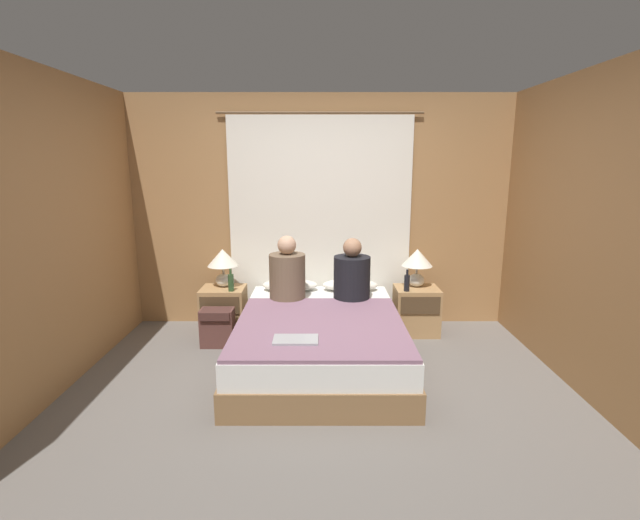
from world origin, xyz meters
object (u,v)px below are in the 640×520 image
bed (320,340)px  person_left_in_bed (287,274)px  nightstand_left (224,310)px  pillow_right (350,285)px  person_right_in_bed (352,276)px  laptop_on_bed (296,340)px  pillow_left (290,285)px  nightstand_right (416,310)px  lamp_left (223,261)px  beer_bottle_on_right_stand (407,282)px  lamp_right (417,261)px  backpack_on_floor (217,325)px  beer_bottle_on_left_stand (231,282)px

bed → person_left_in_bed: 0.77m
nightstand_left → pillow_right: size_ratio=0.85×
person_right_in_bed → laptop_on_bed: 1.27m
nightstand_left → pillow_left: pillow_left is taller
nightstand_right → lamp_left: (-2.04, 0.06, 0.52)m
person_left_in_bed → beer_bottle_on_right_stand: (1.21, 0.14, -0.12)m
pillow_left → laptop_on_bed: size_ratio=1.73×
lamp_right → backpack_on_floor: (-2.04, -0.41, -0.56)m
nightstand_right → beer_bottle_on_left_stand: 1.96m
laptop_on_bed → backpack_on_floor: (-0.83, 1.04, -0.27)m
nightstand_left → laptop_on_bed: 1.64m
pillow_left → laptop_on_bed: 1.50m
lamp_right → beer_bottle_on_left_stand: bearing=-174.7°
bed → lamp_left: lamp_left is taller
lamp_right → pillow_right: size_ratio=0.69×
nightstand_right → backpack_on_floor: nightstand_right is taller
pillow_right → nightstand_right: bearing=-8.0°
pillow_left → person_right_in_bed: bearing=-28.8°
bed → nightstand_left: (-1.02, 0.75, 0.03)m
beer_bottle_on_left_stand → beer_bottle_on_right_stand: (1.80, -0.00, -0.00)m
beer_bottle_on_left_stand → backpack_on_floor: beer_bottle_on_left_stand is taller
nightstand_right → lamp_right: size_ratio=1.24×
nightstand_right → person_left_in_bed: size_ratio=0.77×
nightstand_right → pillow_left: size_ratio=0.85×
pillow_right → beer_bottle_on_left_stand: (-1.23, -0.21, 0.09)m
nightstand_left → beer_bottle_on_right_stand: beer_bottle_on_right_stand is taller
beer_bottle_on_right_stand → laptop_on_bed: beer_bottle_on_right_stand is taller
lamp_left → person_right_in_bed: bearing=-13.3°
lamp_right → person_left_in_bed: (-1.34, -0.32, -0.06)m
pillow_left → lamp_right: bearing=-1.5°
lamp_right → lamp_left: bearing=180.0°
bed → pillow_right: bearing=69.2°
nightstand_right → lamp_right: bearing=90.0°
nightstand_right → person_left_in_bed: bearing=-169.4°
nightstand_right → person_left_in_bed: 1.44m
beer_bottle_on_left_stand → backpack_on_floor: bearing=-114.0°
pillow_left → person_right_in_bed: 0.75m
nightstand_right → nightstand_left: bearing=180.0°
nightstand_right → pillow_right: 0.75m
beer_bottle_on_right_stand → nightstand_left: bearing=176.5°
lamp_right → person_right_in_bed: bearing=-155.9°
pillow_left → beer_bottle_on_left_stand: (-0.59, -0.21, 0.09)m
person_left_in_bed → backpack_on_floor: (-0.69, -0.10, -0.49)m
nightstand_left → person_left_in_bed: person_left_in_bed is taller
pillow_left → pillow_right: (0.64, 0.00, 0.00)m
lamp_left → beer_bottle_on_left_stand: 0.28m
person_left_in_bed → beer_bottle_on_right_stand: 1.22m
person_right_in_bed → beer_bottle_on_left_stand: 1.24m
pillow_left → laptop_on_bed: pillow_left is taller
bed → person_left_in_bed: bearing=122.9°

